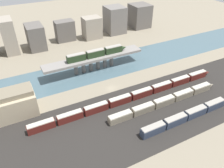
# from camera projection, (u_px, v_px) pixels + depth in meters

# --- Properties ---
(ground_plane) EXTENTS (400.00, 400.00, 0.00)m
(ground_plane) POSITION_uv_depth(u_px,v_px,m) (111.00, 88.00, 115.55)
(ground_plane) COLOR gray
(railbed_yard) EXTENTS (280.00, 42.00, 0.01)m
(railbed_yard) POSITION_uv_depth(u_px,v_px,m) (136.00, 116.00, 97.93)
(railbed_yard) COLOR #282623
(railbed_yard) RESTS_ON ground
(river_water) EXTENTS (320.00, 27.61, 0.01)m
(river_water) POSITION_uv_depth(u_px,v_px,m) (95.00, 69.00, 132.03)
(river_water) COLOR #47606B
(river_water) RESTS_ON ground
(bridge) EXTENTS (60.53, 8.42, 8.33)m
(bridge) POSITION_uv_depth(u_px,v_px,m) (94.00, 59.00, 128.23)
(bridge) COLOR gray
(bridge) RESTS_ON ground
(train_on_bridge) EXTENTS (37.88, 3.16, 4.16)m
(train_on_bridge) POSITION_uv_depth(u_px,v_px,m) (97.00, 53.00, 127.03)
(train_on_bridge) COLOR #23381E
(train_on_bridge) RESTS_ON bridge
(train_yard_near) EXTENTS (49.18, 3.05, 4.02)m
(train_yard_near) POSITION_uv_depth(u_px,v_px,m) (188.00, 115.00, 95.39)
(train_yard_near) COLOR #2D384C
(train_yard_near) RESTS_ON ground
(train_yard_mid) EXTENTS (62.30, 3.05, 3.57)m
(train_yard_mid) POSITION_uv_depth(u_px,v_px,m) (166.00, 101.00, 104.29)
(train_yard_mid) COLOR gray
(train_yard_mid) RESTS_ON ground
(train_yard_far) EXTENTS (102.12, 2.75, 3.87)m
(train_yard_far) POSITION_uv_depth(u_px,v_px,m) (133.00, 96.00, 106.92)
(train_yard_far) COLOR #5B1E19
(train_yard_far) RESTS_ON ground
(warehouse_building) EXTENTS (29.56, 12.40, 12.53)m
(warehouse_building) POSITION_uv_depth(u_px,v_px,m) (0.00, 107.00, 93.95)
(warehouse_building) COLOR tan
(warehouse_building) RESTS_ON ground
(city_block_left) EXTENTS (8.41, 14.75, 23.21)m
(city_block_left) POSITION_uv_depth(u_px,v_px,m) (9.00, 36.00, 144.90)
(city_block_left) COLOR gray
(city_block_left) RESTS_ON ground
(city_block_center) EXTENTS (11.11, 15.90, 16.96)m
(city_block_center) POSITION_uv_depth(u_px,v_px,m) (36.00, 37.00, 151.75)
(city_block_center) COLOR #605B56
(city_block_center) RESTS_ON ground
(city_block_right) EXTENTS (13.97, 8.90, 15.15)m
(city_block_right) POSITION_uv_depth(u_px,v_px,m) (65.00, 31.00, 163.96)
(city_block_right) COLOR #605B56
(city_block_right) RESTS_ON ground
(city_block_far_right) EXTENTS (13.35, 10.59, 16.25)m
(city_block_far_right) POSITION_uv_depth(u_px,v_px,m) (92.00, 28.00, 167.74)
(city_block_far_right) COLOR gray
(city_block_far_right) RESTS_ON ground
(city_block_tall) EXTENTS (14.78, 15.19, 20.83)m
(city_block_tall) POSITION_uv_depth(u_px,v_px,m) (115.00, 20.00, 176.26)
(city_block_tall) COLOR slate
(city_block_tall) RESTS_ON ground
(city_block_low) EXTENTS (15.71, 15.88, 19.16)m
(city_block_low) POSITION_uv_depth(u_px,v_px,m) (140.00, 16.00, 187.72)
(city_block_low) COLOR #605B56
(city_block_low) RESTS_ON ground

